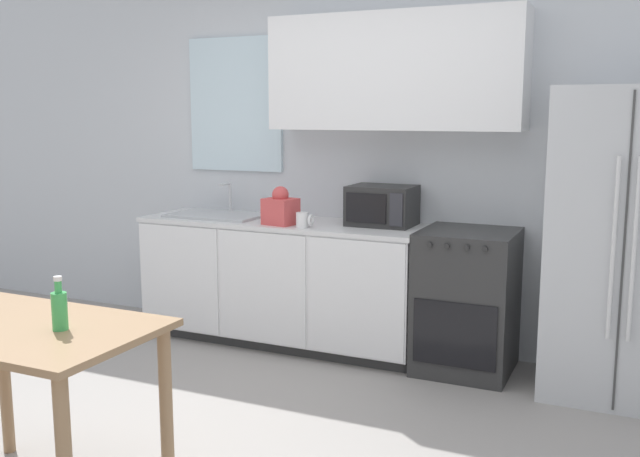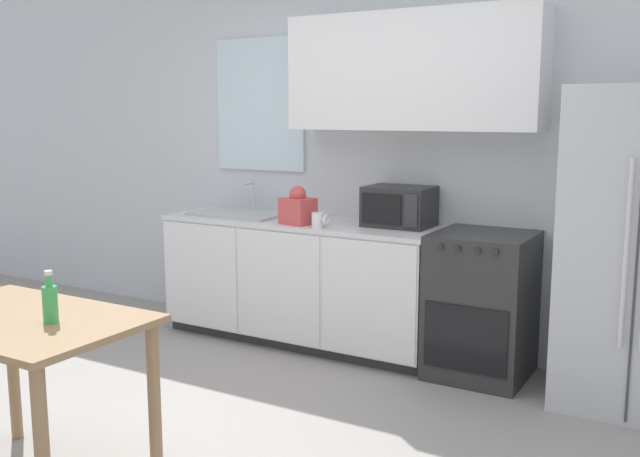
# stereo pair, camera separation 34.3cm
# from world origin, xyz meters

# --- Properties ---
(ground_plane) EXTENTS (12.00, 12.00, 0.00)m
(ground_plane) POSITION_xyz_m (0.00, 0.00, 0.00)
(ground_plane) COLOR gray
(wall_back) EXTENTS (12.00, 0.38, 2.70)m
(wall_back) POSITION_xyz_m (0.03, 1.90, 1.45)
(wall_back) COLOR silver
(wall_back) RESTS_ON ground_plane
(kitchen_counter) EXTENTS (2.05, 0.62, 0.88)m
(kitchen_counter) POSITION_xyz_m (-0.51, 1.60, 0.45)
(kitchen_counter) COLOR #333333
(kitchen_counter) RESTS_ON ground_plane
(oven_range) EXTENTS (0.59, 0.62, 0.90)m
(oven_range) POSITION_xyz_m (0.80, 1.60, 0.45)
(oven_range) COLOR #2D2D2D
(oven_range) RESTS_ON ground_plane
(kitchen_sink) EXTENTS (0.68, 0.44, 0.24)m
(kitchen_sink) POSITION_xyz_m (-1.05, 1.61, 0.90)
(kitchen_sink) COLOR #B7BABC
(kitchen_sink) RESTS_ON kitchen_counter
(microwave) EXTENTS (0.43, 0.34, 0.27)m
(microwave) POSITION_xyz_m (0.19, 1.71, 1.02)
(microwave) COLOR #282828
(microwave) RESTS_ON kitchen_counter
(coffee_mug) EXTENTS (0.11, 0.08, 0.10)m
(coffee_mug) POSITION_xyz_m (-0.24, 1.39, 0.93)
(coffee_mug) COLOR white
(coffee_mug) RESTS_ON kitchen_counter
(grocery_bag_0) EXTENTS (0.24, 0.21, 0.26)m
(grocery_bag_0) POSITION_xyz_m (-0.44, 1.46, 0.99)
(grocery_bag_0) COLOR #D14C4C
(grocery_bag_0) RESTS_ON kitchen_counter
(dining_table) EXTENTS (1.07, 0.70, 0.78)m
(dining_table) POSITION_xyz_m (-0.47, -0.73, 0.65)
(dining_table) COLOR #997551
(dining_table) RESTS_ON ground_plane
(drink_bottle) EXTENTS (0.06, 0.06, 0.22)m
(drink_bottle) POSITION_xyz_m (-0.29, -0.72, 0.86)
(drink_bottle) COLOR #3FB259
(drink_bottle) RESTS_ON dining_table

